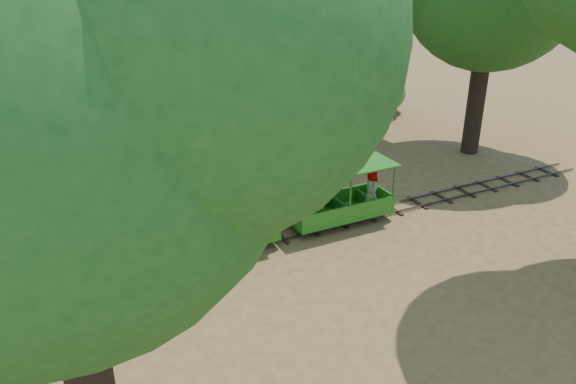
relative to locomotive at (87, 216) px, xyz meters
name	(u,v)px	position (x,y,z in m)	size (l,w,h in m)	color
ground	(311,230)	(6.14, -0.07, -1.81)	(90.00, 90.00, 0.00)	olive
track	(311,227)	(6.14, -0.07, -1.75)	(22.00, 1.00, 0.10)	#3F3D3A
locomotive	(87,216)	(0.00, 0.00, 0.00)	(2.82, 1.33, 3.24)	black
carriage_front	(216,228)	(3.18, -0.13, -1.02)	(3.34, 1.44, 1.73)	#25781A
carriage_rear	(339,199)	(7.09, -0.08, -1.01)	(3.34, 1.36, 1.73)	#25781A
oak_sw	(28,71)	(-0.89, -6.50, 4.83)	(7.28, 6.41, 9.26)	#2D2116
fence	(217,135)	(6.14, 7.93, -1.23)	(18.10, 0.10, 1.00)	brown
shrub_west	(61,141)	(0.28, 9.23, -0.98)	(2.40, 1.84, 1.66)	#2D6B1E
shrub_mid_w	(163,124)	(4.27, 9.23, -0.88)	(2.71, 2.09, 1.88)	#2D6B1E
shrub_mid_e	(226,120)	(7.04, 9.23, -1.10)	(2.06, 1.58, 1.42)	#2D6B1E
shrub_east	(380,94)	(15.14, 9.23, -0.89)	(2.68, 2.06, 1.85)	#2D6B1E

